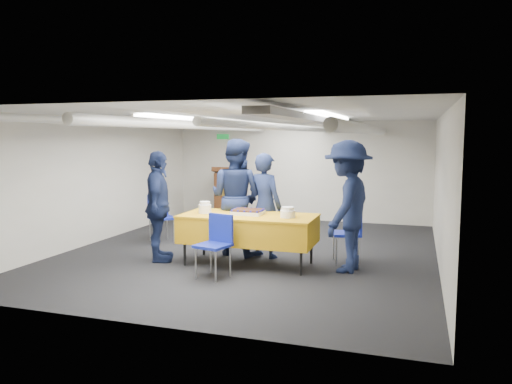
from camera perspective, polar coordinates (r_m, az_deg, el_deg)
ground at (r=8.56m, az=-0.52°, el=-6.83°), size 7.00×7.00×0.00m
room_shell at (r=8.70m, az=0.91°, el=5.43°), size 6.00×7.00×2.30m
serving_table at (r=7.61m, az=-0.87°, el=-4.19°), size 2.05×0.95×0.77m
sheet_cake at (r=7.61m, az=-0.93°, el=-2.27°), size 0.47×0.37×0.09m
plate_stack_left at (r=7.76m, az=-5.85°, el=-1.80°), size 0.20×0.20×0.18m
plate_stack_right at (r=7.34m, az=3.67°, el=-2.36°), size 0.22×0.22×0.16m
podium at (r=11.82m, az=-3.18°, el=-0.16°), size 0.62×0.53×1.25m
chair_near at (r=7.01m, az=-4.53°, el=-5.35°), size 0.51×0.51×0.87m
chair_right at (r=7.90m, az=10.89°, el=-4.12°), size 0.52×0.52×0.87m
chair_left at (r=9.50m, az=-10.92°, el=-2.36°), size 0.59×0.59×0.87m
sailor_a at (r=8.06m, az=1.02°, el=-1.53°), size 0.72×0.59×1.69m
sailor_b at (r=8.24m, az=-2.32°, el=-0.58°), size 1.05×0.88×1.92m
sailor_c at (r=7.93m, az=-11.11°, el=-1.63°), size 0.79×1.10×1.73m
sailor_d at (r=7.32m, az=10.38°, el=-1.60°), size 0.90×1.33×1.91m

